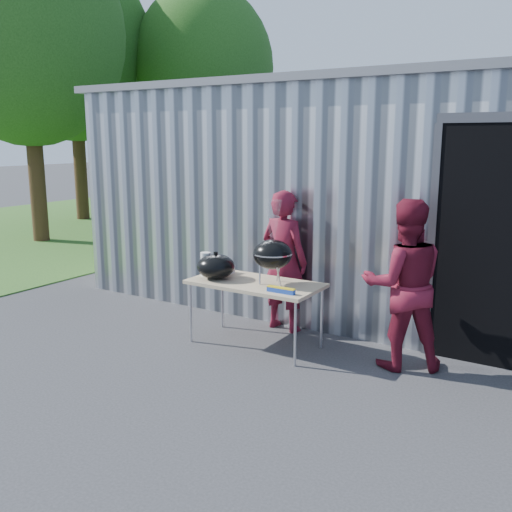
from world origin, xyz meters
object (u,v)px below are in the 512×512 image
Objects in this scene: folding_table at (255,285)px; kettle_grill at (273,247)px; person_cook at (284,261)px; person_bystander at (404,285)px.

kettle_grill is at bearing 7.49° from folding_table.
person_cook reaches higher than kettle_grill.
folding_table is 0.86× the size of person_cook.
person_bystander reaches higher than person_cook.
folding_table is 0.69m from person_cook.
folding_table is 0.85× the size of person_bystander.
person_cook is at bearing 90.18° from folding_table.
person_cook is 1.67m from person_bystander.
kettle_grill reaches higher than folding_table.
folding_table is 1.65m from person_bystander.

